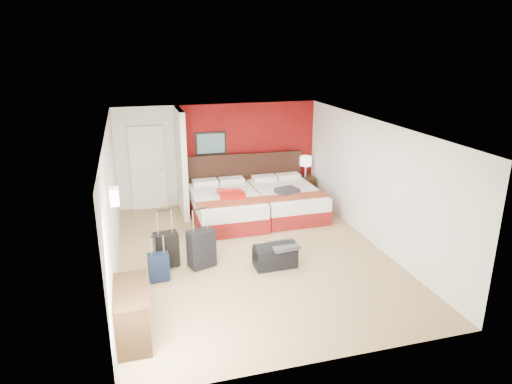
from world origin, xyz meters
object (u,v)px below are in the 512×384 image
object	(u,v)px
red_suitcase_open	(231,193)
bed_left	(226,207)
suitcase_navy	(159,268)
suitcase_charcoal	(201,250)
bed_right	(287,201)
nightstand	(305,188)
desk	(132,315)
suitcase_black	(167,251)
table_lamp	(306,167)
duffel_bag	(275,257)

from	to	relation	value
red_suitcase_open	bed_left	bearing A→B (deg)	144.23
red_suitcase_open	suitcase_navy	bearing A→B (deg)	-118.10
red_suitcase_open	suitcase_charcoal	bearing A→B (deg)	-107.08
bed_right	red_suitcase_open	xyz separation A→B (m)	(-1.39, -0.15, 0.38)
nightstand	suitcase_charcoal	xyz separation A→B (m)	(-3.23, -3.12, 0.05)
bed_left	desk	size ratio (longest dim) A/B	2.16
nightstand	suitcase_navy	size ratio (longest dim) A/B	1.24
suitcase_black	suitcase_navy	xyz separation A→B (m)	(-0.18, -0.50, -0.08)
nightstand	table_lamp	xyz separation A→B (m)	(0.00, 0.00, 0.57)
suitcase_navy	nightstand	bearing A→B (deg)	37.18
duffel_bag	desk	world-z (taller)	desk
nightstand	desk	bearing A→B (deg)	-132.64
nightstand	duffel_bag	bearing A→B (deg)	-120.25
bed_right	suitcase_charcoal	distance (m)	3.25
red_suitcase_open	duffel_bag	world-z (taller)	red_suitcase_open
suitcase_black	suitcase_navy	size ratio (longest dim) A/B	1.33
bed_right	table_lamp	distance (m)	1.36
red_suitcase_open	desk	bearing A→B (deg)	-110.51
suitcase_charcoal	duffel_bag	xyz separation A→B (m)	(1.29, -0.34, -0.15)
suitcase_navy	desk	size ratio (longest dim) A/B	0.49
bed_right	suitcase_charcoal	world-z (taller)	suitcase_charcoal
bed_right	suitcase_charcoal	xyz separation A→B (m)	(-2.40, -2.20, 0.04)
suitcase_charcoal	suitcase_navy	bearing A→B (deg)	-175.82
table_lamp	duffel_bag	xyz separation A→B (m)	(-1.94, -3.45, -0.67)
duffel_bag	desk	size ratio (longest dim) A/B	0.78
nightstand	duffel_bag	distance (m)	3.96
suitcase_navy	suitcase_charcoal	bearing A→B (deg)	18.42
bed_right	desk	size ratio (longest dim) A/B	2.09
desk	bed_left	bearing A→B (deg)	61.48
suitcase_navy	suitcase_black	bearing A→B (deg)	67.13
table_lamp	duffel_bag	size ratio (longest dim) A/B	0.72
red_suitcase_open	suitcase_navy	xyz separation A→B (m)	(-1.80, -2.35, -0.45)
nightstand	suitcase_charcoal	world-z (taller)	suitcase_charcoal
red_suitcase_open	duffel_bag	bearing A→B (deg)	-73.94
bed_left	suitcase_charcoal	world-z (taller)	suitcase_charcoal
suitcase_charcoal	table_lamp	bearing A→B (deg)	26.42
suitcase_charcoal	duffel_bag	bearing A→B (deg)	-32.09
bed_left	nightstand	bearing A→B (deg)	22.47
table_lamp	duffel_bag	bearing A→B (deg)	-119.31
bed_right	duffel_bag	distance (m)	2.76
suitcase_charcoal	desk	bearing A→B (deg)	-140.72
nightstand	bed_left	bearing A→B (deg)	-158.10
bed_right	bed_left	bearing A→B (deg)	-178.55
suitcase_charcoal	suitcase_navy	world-z (taller)	suitcase_charcoal
nightstand	table_lamp	distance (m)	0.57
bed_right	table_lamp	size ratio (longest dim) A/B	3.77
duffel_bag	desk	distance (m)	3.00
red_suitcase_open	nightstand	bearing A→B (deg)	35.10
nightstand	suitcase_navy	bearing A→B (deg)	-140.44
suitcase_black	duffel_bag	distance (m)	1.98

